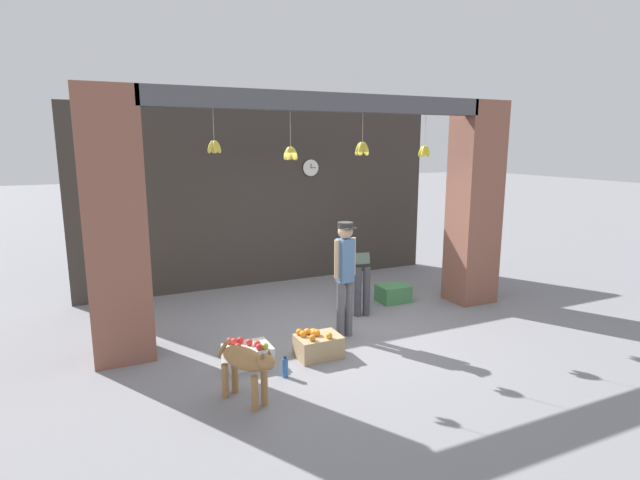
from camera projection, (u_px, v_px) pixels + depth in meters
ground_plane at (332, 331)px, 7.08m from camera, size 60.00×60.00×0.00m
shop_back_wall at (266, 197)px, 9.26m from camera, size 6.77×0.12×3.27m
shop_pillar_left at (115, 228)px, 5.91m from camera, size 0.70×0.60×3.27m
shop_pillar_right at (474, 204)px, 8.16m from camera, size 0.70×0.60×3.27m
storefront_awning at (330, 105)px, 6.59m from camera, size 4.87×0.30×0.88m
dog at (246, 363)px, 5.06m from camera, size 0.49×0.77×0.63m
shopkeeper at (345, 271)px, 6.71m from camera, size 0.34×0.27×1.59m
worker_stooping at (358, 271)px, 7.77m from camera, size 0.34×0.77×1.00m
fruit_crate_oranges at (318, 345)px, 6.20m from camera, size 0.55×0.39×0.35m
fruit_crate_apples at (248, 354)px, 6.00m from camera, size 0.55×0.42×0.30m
produce_box_green at (393, 293)px, 8.36m from camera, size 0.51×0.39×0.28m
water_bottle at (285, 367)px, 5.67m from camera, size 0.07×0.07×0.25m
wall_clock at (311, 168)px, 9.45m from camera, size 0.33×0.03×0.33m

